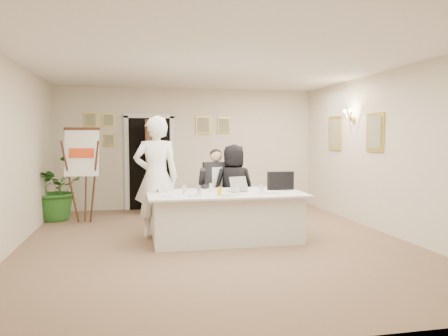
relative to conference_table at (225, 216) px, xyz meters
name	(u,v)px	position (x,y,z in m)	size (l,w,h in m)	color
floor	(216,242)	(-0.18, -0.11, -0.39)	(7.00, 7.00, 0.00)	brown
ceiling	(215,63)	(-0.18, -0.11, 2.41)	(6.00, 7.00, 0.02)	white
wall_back	(188,148)	(-0.18, 3.39, 1.01)	(6.00, 0.10, 2.80)	beige
wall_front	(297,170)	(-0.18, -3.61, 1.01)	(6.00, 0.10, 2.80)	beige
wall_left	(9,156)	(-3.18, -0.11, 1.01)	(0.10, 7.00, 2.80)	beige
wall_right	(388,153)	(2.82, -0.11, 1.01)	(0.10, 7.00, 2.80)	beige
doorway	(151,165)	(-1.06, 3.21, 0.65)	(1.14, 0.86, 2.20)	black
pictures_back_wall	(154,129)	(-0.98, 3.36, 1.46)	(3.40, 0.06, 0.80)	gold
pictures_right_wall	(353,133)	(2.79, 1.09, 1.36)	(0.06, 2.20, 0.80)	gold
wall_sconce	(350,115)	(2.72, 1.09, 1.71)	(0.20, 0.30, 0.24)	gold
conference_table	(225,216)	(0.00, 0.00, 0.00)	(2.49, 1.33, 0.78)	white
seated_man	(217,188)	(0.03, 0.95, 0.34)	(0.63, 0.67, 1.47)	black
flip_chart	(83,180)	(-2.39, 1.88, 0.44)	(0.64, 0.42, 1.81)	#352311
standing_man	(156,177)	(-1.08, 0.39, 0.61)	(0.73, 0.48, 2.01)	white
standing_woman	(234,187)	(0.32, 0.79, 0.38)	(0.75, 0.49, 1.54)	black
potted_palm	(56,188)	(-2.98, 2.39, 0.25)	(1.16, 1.01, 1.29)	#276321
laptop	(237,183)	(0.21, 0.08, 0.52)	(0.31, 0.34, 0.28)	#B7BABC
laptop_bag	(280,181)	(0.99, 0.18, 0.53)	(0.44, 0.12, 0.31)	black
paper_stack	(270,192)	(0.66, -0.27, 0.40)	(0.29, 0.20, 0.03)	white
plate_left	(168,196)	(-0.94, -0.30, 0.39)	(0.21, 0.21, 0.01)	white
plate_mid	(195,196)	(-0.54, -0.35, 0.39)	(0.22, 0.22, 0.01)	white
plate_near	(228,196)	(-0.05, -0.47, 0.39)	(0.24, 0.24, 0.01)	white
glass_a	(184,190)	(-0.67, -0.06, 0.45)	(0.06, 0.06, 0.14)	silver
glass_b	(238,191)	(0.12, -0.36, 0.45)	(0.06, 0.06, 0.14)	silver
glass_c	(261,189)	(0.53, -0.24, 0.45)	(0.07, 0.07, 0.14)	silver
glass_d	(211,188)	(-0.22, 0.13, 0.45)	(0.06, 0.06, 0.14)	silver
oj_glass	(220,191)	(-0.16, -0.35, 0.45)	(0.07, 0.07, 0.13)	yellow
steel_jug	(199,191)	(-0.46, -0.18, 0.44)	(0.08, 0.08, 0.11)	silver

